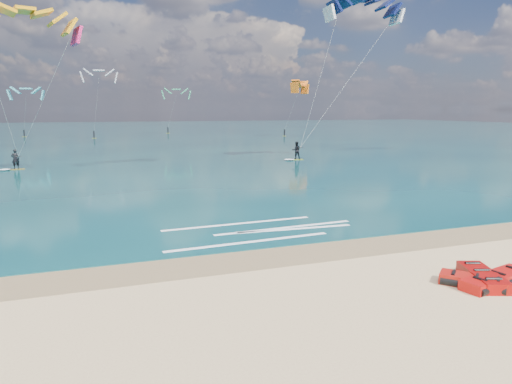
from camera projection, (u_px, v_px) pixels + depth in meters
ground at (152, 159)px, 51.38m from camera, size 320.00×320.00×0.00m
wet_sand_strip at (272, 257)px, 17.06m from camera, size 320.00×2.40×0.01m
sea at (120, 132)px, 110.73m from camera, size 320.00×200.00×0.04m
packed_kite_left at (495, 284)px, 14.38m from camera, size 3.17×1.71×0.39m
packed_kite_mid at (473, 286)px, 14.22m from camera, size 2.19×2.30×0.38m
packed_kite_right at (482, 282)px, 14.54m from camera, size 1.92×2.65×0.42m
kitesurfer_main at (19, 84)px, 37.70m from camera, size 9.51×8.57×14.51m
kitesurfer_far at (332, 69)px, 47.85m from camera, size 13.16×4.74×18.20m
shoreline_foam at (265, 230)px, 20.68m from camera, size 9.30×3.67×0.01m
distant_kites at (67, 111)px, 83.00m from camera, size 78.66×38.87×12.38m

